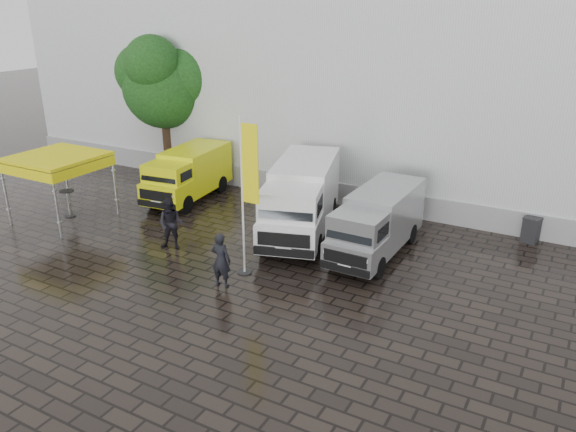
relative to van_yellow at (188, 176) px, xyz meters
The scene contains 13 objects.
ground 8.77m from the van_yellow, 36.25° to the right, with size 120.00×120.00×0.00m, color black.
exhibition_hall 14.92m from the van_yellow, 50.32° to the left, with size 44.00×16.00×12.00m, color silver.
hall_plinth 9.46m from the van_yellow, 17.32° to the left, with size 44.00×0.15×1.00m, color gray.
van_yellow is the anchor object (origin of this frame).
van_white 6.56m from the van_yellow, ahead, with size 2.14×6.43×2.79m, color white, non-canonical shape.
van_silver 9.84m from the van_yellow, ahead, with size 1.78×5.35×2.32m, color #A1A3A5, non-canonical shape.
canopy_tent 5.68m from the van_yellow, 123.01° to the right, with size 3.22×3.22×2.80m.
flagpole 8.51m from the van_yellow, 37.65° to the right, with size 0.88×0.50×5.37m.
tree 6.02m from the van_yellow, 140.24° to the left, with size 4.16×4.21×7.46m.
cocktail_table 5.27m from the van_yellow, 126.31° to the right, with size 0.60×0.60×1.16m, color black.
wheelie_bin 14.74m from the van_yellow, ahead, with size 0.60×0.60×0.99m, color black.
person_front 8.83m from the van_yellow, 44.81° to the right, with size 0.68×0.44×1.85m, color black.
person_tent 5.53m from the van_yellow, 58.02° to the right, with size 0.94×0.74×1.94m, color black.
Camera 1 is at (8.98, -14.20, 8.66)m, focal length 35.00 mm.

